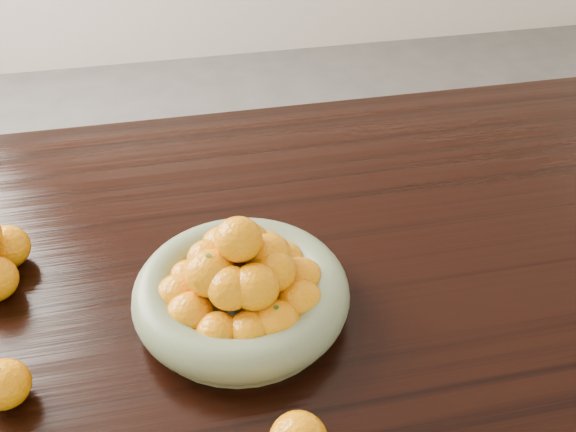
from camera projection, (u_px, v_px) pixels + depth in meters
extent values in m
cube|color=black|center=(308.00, 250.00, 1.16)|extent=(2.00, 1.00, 0.04)
cylinder|color=gray|center=(242.00, 307.00, 1.01)|extent=(0.30, 0.30, 0.02)
torus|color=gray|center=(241.00, 293.00, 0.99)|extent=(0.33, 0.33, 0.06)
ellipsoid|color=orange|center=(300.00, 280.00, 0.99)|extent=(0.08, 0.08, 0.07)
ellipsoid|color=orange|center=(284.00, 261.00, 1.03)|extent=(0.07, 0.07, 0.06)
ellipsoid|color=orange|center=(264.00, 251.00, 1.05)|extent=(0.07, 0.07, 0.07)
ellipsoid|color=orange|center=(235.00, 252.00, 1.05)|extent=(0.07, 0.07, 0.07)
ellipsoid|color=orange|center=(207.00, 260.00, 1.04)|extent=(0.07, 0.07, 0.06)
ellipsoid|color=orange|center=(189.00, 279.00, 1.00)|extent=(0.06, 0.06, 0.06)
ellipsoid|color=orange|center=(180.00, 296.00, 0.97)|extent=(0.07, 0.07, 0.07)
ellipsoid|color=orange|center=(190.00, 315.00, 0.94)|extent=(0.07, 0.07, 0.07)
ellipsoid|color=orange|center=(218.00, 333.00, 0.92)|extent=(0.07, 0.07, 0.06)
ellipsoid|color=orange|center=(251.00, 332.00, 0.92)|extent=(0.07, 0.07, 0.06)
ellipsoid|color=orange|center=(276.00, 324.00, 0.92)|extent=(0.07, 0.07, 0.07)
ellipsoid|color=orange|center=(300.00, 303.00, 0.96)|extent=(0.08, 0.08, 0.07)
ellipsoid|color=orange|center=(244.00, 291.00, 0.98)|extent=(0.07, 0.07, 0.06)
ellipsoid|color=orange|center=(269.00, 256.00, 0.97)|extent=(0.07, 0.07, 0.07)
ellipsoid|color=orange|center=(249.00, 243.00, 1.00)|extent=(0.07, 0.07, 0.06)
ellipsoid|color=orange|center=(223.00, 247.00, 0.99)|extent=(0.07, 0.07, 0.06)
ellipsoid|color=orange|center=(208.00, 259.00, 0.97)|extent=(0.06, 0.06, 0.06)
ellipsoid|color=orange|center=(210.00, 273.00, 0.93)|extent=(0.07, 0.07, 0.07)
ellipsoid|color=orange|center=(230.00, 288.00, 0.91)|extent=(0.07, 0.07, 0.06)
ellipsoid|color=orange|center=(255.00, 287.00, 0.92)|extent=(0.07, 0.07, 0.07)
ellipsoid|color=orange|center=(275.00, 271.00, 0.95)|extent=(0.07, 0.07, 0.06)
ellipsoid|color=orange|center=(238.00, 239.00, 0.93)|extent=(0.07, 0.07, 0.07)
ellipsoid|color=orange|center=(7.00, 247.00, 1.08)|extent=(0.08, 0.08, 0.07)
ellipsoid|color=orange|center=(4.00, 384.00, 0.86)|extent=(0.07, 0.07, 0.07)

